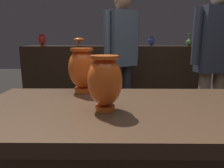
% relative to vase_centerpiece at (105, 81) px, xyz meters
% --- Properties ---
extents(back_display_shelf, '(2.60, 0.40, 0.99)m').
position_rel_vase_centerpiece_xyz_m(back_display_shelf, '(0.05, 2.25, -0.42)').
color(back_display_shelf, black).
rests_on(back_display_shelf, ground_plane).
extents(vase_centerpiece, '(0.13, 0.13, 0.21)m').
position_rel_vase_centerpiece_xyz_m(vase_centerpiece, '(0.00, 0.00, 0.00)').
color(vase_centerpiece, '#E55B1E').
rests_on(vase_centerpiece, display_plinth).
extents(vase_tall_behind, '(0.15, 0.15, 0.23)m').
position_rel_vase_centerpiece_xyz_m(vase_tall_behind, '(-0.13, 0.30, 0.01)').
color(vase_tall_behind, '#E55B1E').
rests_on(vase_tall_behind, display_plinth).
extents(shelf_vase_far_right, '(0.09, 0.09, 0.17)m').
position_rel_vase_centerpiece_xyz_m(shelf_vase_far_right, '(1.09, 2.23, 0.13)').
color(shelf_vase_far_right, '#477A38').
rests_on(shelf_vase_far_right, back_display_shelf).
extents(shelf_vase_far_left, '(0.10, 0.10, 0.16)m').
position_rel_vase_centerpiece_xyz_m(shelf_vase_far_left, '(-0.99, 2.23, 0.16)').
color(shelf_vase_far_left, red).
rests_on(shelf_vase_far_left, back_display_shelf).
extents(shelf_vase_right, '(0.09, 0.09, 0.13)m').
position_rel_vase_centerpiece_xyz_m(shelf_vase_right, '(0.57, 2.30, 0.14)').
color(shelf_vase_right, '#2D429E').
rests_on(shelf_vase_right, back_display_shelf).
extents(shelf_vase_center, '(0.11, 0.11, 0.35)m').
position_rel_vase_centerpiece_xyz_m(shelf_vase_center, '(0.05, 2.21, 0.24)').
color(shelf_vase_center, gray).
rests_on(shelf_vase_center, back_display_shelf).
extents(shelf_vase_left, '(0.15, 0.15, 0.11)m').
position_rel_vase_centerpiece_xyz_m(shelf_vase_left, '(-0.47, 2.24, 0.16)').
color(shelf_vase_left, '#E55B1E').
rests_on(shelf_vase_left, back_display_shelf).
extents(visitor_center_back, '(0.40, 0.33, 1.58)m').
position_rel_vase_centerpiece_xyz_m(visitor_center_back, '(0.13, 1.64, 0.01)').
color(visitor_center_back, '#232328').
rests_on(visitor_center_back, ground_plane).
extents(visitor_near_right, '(0.46, 0.23, 1.55)m').
position_rel_vase_centerpiece_xyz_m(visitor_near_right, '(0.99, 1.22, -0.01)').
color(visitor_near_right, '#846B56').
rests_on(visitor_near_right, ground_plane).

